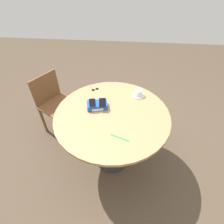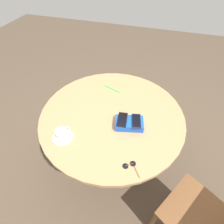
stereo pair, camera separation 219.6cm
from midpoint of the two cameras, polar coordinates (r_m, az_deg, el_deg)
The scene contains 10 objects.
ground_plane at distance 1.88m, azimuth 4.01°, elevation -42.48°, with size 8.00×8.00×0.00m, color brown.
round_table at distance 1.20m, azimuth 6.00°, elevation -39.58°, with size 1.14×1.14×0.79m.
phone_box at distance 1.09m, azimuth -3.32°, elevation -33.87°, with size 0.23×0.17×0.05m.
phone_navy at distance 1.06m, azimuth -6.49°, elevation -33.55°, with size 0.09×0.15×0.01m.
phone_black at distance 1.06m, azimuth 0.04°, elevation -33.37°, with size 0.08×0.14×0.01m.
saucer at distance 1.24m, azimuth 19.99°, elevation -23.35°, with size 0.14×0.14×0.01m, color silver.
coffee_cup at distance 1.21m, azimuth 20.42°, elevation -22.68°, with size 0.08×0.11×0.07m.
lanyard_strap at distance 1.11m, azimuth 14.39°, elevation -54.06°, with size 0.18×0.02×0.00m, color green.
sunglasses at distance 1.23m, azimuth -5.09°, elevation -19.64°, with size 0.12×0.10×0.01m.
chair_near_window at distance 1.71m, azimuth -23.86°, elevation -19.43°, with size 0.57×0.57×0.84m.
Camera 1 is at (0.11, -1.25, 1.95)m, focal length 28.00 mm.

